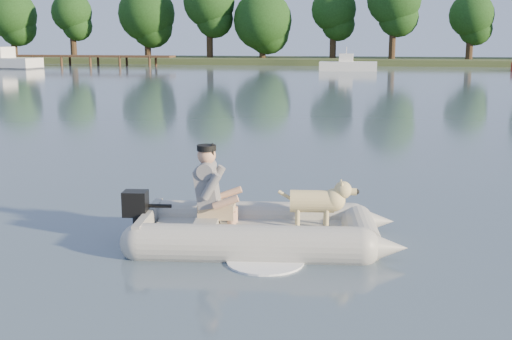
% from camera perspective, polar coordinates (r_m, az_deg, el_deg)
% --- Properties ---
extents(water, '(160.00, 160.00, 0.00)m').
position_cam_1_polar(water, '(8.37, -4.61, -7.61)').
color(water, slate).
rests_on(water, ground).
extents(shore_bank, '(160.00, 12.00, 0.70)m').
position_cam_1_polar(shore_bank, '(69.69, 8.83, 9.52)').
color(shore_bank, '#47512D').
rests_on(shore_bank, water).
extents(dock, '(18.00, 2.00, 1.04)m').
position_cam_1_polar(dock, '(65.94, -14.99, 9.38)').
color(dock, '#4C331E').
rests_on(dock, water).
extents(treeline, '(75.85, 7.35, 9.27)m').
position_cam_1_polar(treeline, '(68.77, 10.20, 13.74)').
color(treeline, '#332316').
rests_on(treeline, shore_bank).
extents(dinghy, '(5.12, 3.76, 1.44)m').
position_cam_1_polar(dinghy, '(8.64, 0.54, -2.65)').
color(dinghy, '#979792').
rests_on(dinghy, water).
extents(man, '(0.83, 0.73, 1.12)m').
position_cam_1_polar(man, '(8.72, -4.23, -1.27)').
color(man, slate).
rests_on(man, dinghy).
extents(dog, '(1.01, 0.46, 0.65)m').
position_cam_1_polar(dog, '(8.71, 5.00, -3.13)').
color(dog, '#D1B778').
rests_on(dog, dinghy).
extents(outboard_motor, '(0.47, 0.35, 0.82)m').
position_cam_1_polar(outboard_motor, '(8.97, -10.61, -4.27)').
color(outboard_motor, black).
rests_on(outboard_motor, dinghy).
extents(cabin_cruiser, '(7.65, 3.80, 2.27)m').
position_cam_1_polar(cabin_cruiser, '(62.97, -21.59, 9.27)').
color(cabin_cruiser, white).
rests_on(cabin_cruiser, water).
extents(motorboat, '(4.94, 1.92, 2.09)m').
position_cam_1_polar(motorboat, '(54.96, 8.22, 9.71)').
color(motorboat, white).
rests_on(motorboat, water).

